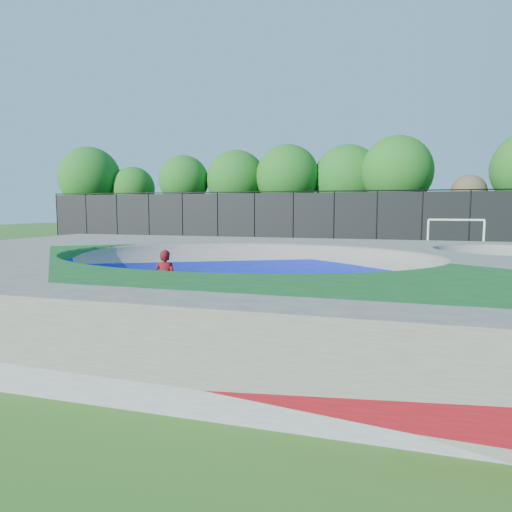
{
  "coord_description": "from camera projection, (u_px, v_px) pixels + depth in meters",
  "views": [
    {
      "loc": [
        4.0,
        -12.27,
        2.77
      ],
      "look_at": [
        -0.53,
        3.0,
        1.1
      ],
      "focal_mm": 32.0,
      "sensor_mm": 36.0,
      "label": 1
    }
  ],
  "objects": [
    {
      "name": "treeline",
      "position": [
        356.0,
        177.0,
        36.85
      ],
      "size": [
        53.7,
        7.49,
        8.52
      ],
      "color": "#403220",
      "rests_on": "ground"
    },
    {
      "name": "skate_deck",
      "position": [
        244.0,
        279.0,
        13.05
      ],
      "size": [
        22.0,
        14.0,
        1.5
      ],
      "primitive_type": "cube",
      "color": "gray",
      "rests_on": "ground"
    },
    {
      "name": "ground",
      "position": [
        244.0,
        305.0,
        13.13
      ],
      "size": [
        120.0,
        120.0,
        0.0
      ],
      "primitive_type": "plane",
      "color": "#2E611A",
      "rests_on": "ground"
    },
    {
      "name": "skater",
      "position": [
        165.0,
        281.0,
        12.25
      ],
      "size": [
        0.66,
        0.48,
        1.67
      ],
      "primitive_type": "imported",
      "rotation": [
        0.0,
        0.0,
        3.29
      ],
      "color": "red",
      "rests_on": "ground"
    },
    {
      "name": "fence",
      "position": [
        334.0,
        218.0,
        32.93
      ],
      "size": [
        48.09,
        0.09,
        4.04
      ],
      "color": "black",
      "rests_on": "ground"
    },
    {
      "name": "soccer_goal",
      "position": [
        456.0,
        230.0,
        27.4
      ],
      "size": [
        3.23,
        0.12,
        2.13
      ],
      "color": "white",
      "rests_on": "ground"
    },
    {
      "name": "skateboard",
      "position": [
        166.0,
        310.0,
        12.33
      ],
      "size": [
        0.81,
        0.41,
        0.05
      ],
      "primitive_type": "cube",
      "rotation": [
        0.0,
        0.0,
        0.25
      ],
      "color": "black",
      "rests_on": "ground"
    }
  ]
}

